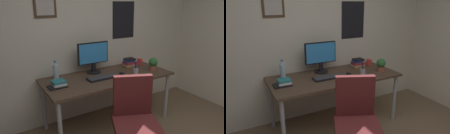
{
  "view_description": "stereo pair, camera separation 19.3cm",
  "coord_description": "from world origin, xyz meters",
  "views": [
    {
      "loc": [
        -1.19,
        -0.65,
        1.69
      ],
      "look_at": [
        0.22,
        1.58,
        0.88
      ],
      "focal_mm": 33.96,
      "sensor_mm": 36.0,
      "label": 1
    },
    {
      "loc": [
        -1.02,
        -0.75,
        1.69
      ],
      "look_at": [
        0.22,
        1.58,
        0.88
      ],
      "focal_mm": 33.96,
      "sensor_mm": 36.0,
      "label": 2
    }
  ],
  "objects": [
    {
      "name": "keyboard",
      "position": [
        0.11,
        1.63,
        0.74
      ],
      "size": [
        0.43,
        0.15,
        0.03
      ],
      "color": "black",
      "rests_on": "desk"
    },
    {
      "name": "monitor",
      "position": [
        0.12,
        1.91,
        0.97
      ],
      "size": [
        0.46,
        0.2,
        0.43
      ],
      "color": "black",
      "rests_on": "desk"
    },
    {
      "name": "pen_cup",
      "position": [
        0.55,
        1.5,
        0.78
      ],
      "size": [
        0.07,
        0.07,
        0.2
      ],
      "color": "#9EA0A5",
      "rests_on": "desk"
    },
    {
      "name": "desk",
      "position": [
        0.22,
        1.68,
        0.66
      ],
      "size": [
        1.74,
        0.77,
        0.73
      ],
      "color": "#4C3828",
      "rests_on": "ground_plane"
    },
    {
      "name": "coffee_mug_near",
      "position": [
        0.93,
        1.89,
        0.78
      ],
      "size": [
        0.11,
        0.07,
        0.1
      ],
      "color": "red",
      "rests_on": "desk"
    },
    {
      "name": "office_chair",
      "position": [
        0.07,
        0.9,
        0.53
      ],
      "size": [
        0.61,
        0.61,
        0.95
      ],
      "color": "#591E1E",
      "rests_on": "ground_plane"
    },
    {
      "name": "book_stack_right",
      "position": [
        0.71,
        1.87,
        0.79
      ],
      "size": [
        0.19,
        0.15,
        0.13
      ],
      "color": "gold",
      "rests_on": "desk"
    },
    {
      "name": "water_bottle",
      "position": [
        -0.43,
        1.91,
        0.84
      ],
      "size": [
        0.07,
        0.07,
        0.25
      ],
      "color": "silver",
      "rests_on": "desk"
    },
    {
      "name": "wall_back",
      "position": [
        0.0,
        2.15,
        1.3
      ],
      "size": [
        4.4,
        0.1,
        2.6
      ],
      "color": "beige",
      "rests_on": "ground_plane"
    },
    {
      "name": "book_stack_left",
      "position": [
        -0.48,
        1.66,
        0.76
      ],
      "size": [
        0.21,
        0.17,
        0.07
      ],
      "color": "black",
      "rests_on": "desk"
    },
    {
      "name": "computer_mouse",
      "position": [
        0.41,
        1.63,
        0.75
      ],
      "size": [
        0.06,
        0.11,
        0.04
      ],
      "color": "black",
      "rests_on": "desk"
    },
    {
      "name": "potted_plant",
      "position": [
        0.89,
        1.53,
        0.83
      ],
      "size": [
        0.13,
        0.13,
        0.19
      ],
      "color": "brown",
      "rests_on": "desk"
    }
  ]
}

